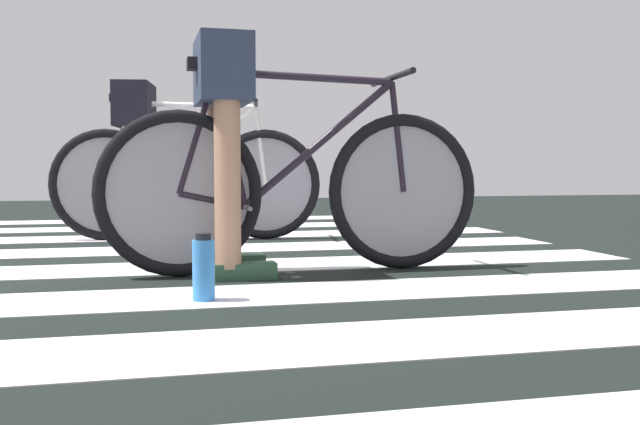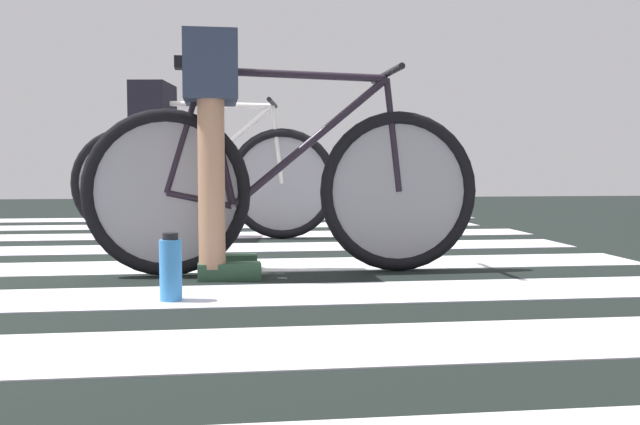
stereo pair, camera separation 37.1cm
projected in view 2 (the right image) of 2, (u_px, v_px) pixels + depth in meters
ground at (127, 263)px, 3.54m from camera, size 18.00×14.00×0.02m
crosswalk_markings at (132, 258)px, 3.64m from camera, size 5.45×5.78×0.00m
bicycle_1_of_2 at (285, 186)px, 3.09m from camera, size 1.74×0.52×0.93m
cyclist_1_of_2 at (212, 121)px, 3.03m from camera, size 0.32×0.41×1.02m
bicycle_2_of_2 at (203, 180)px, 4.59m from camera, size 1.73×0.52×0.93m
cyclist_2_of_2 at (154, 139)px, 4.58m from camera, size 0.36×0.44×1.00m
water_bottle at (171, 269)px, 2.46m from camera, size 0.08×0.08×0.24m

